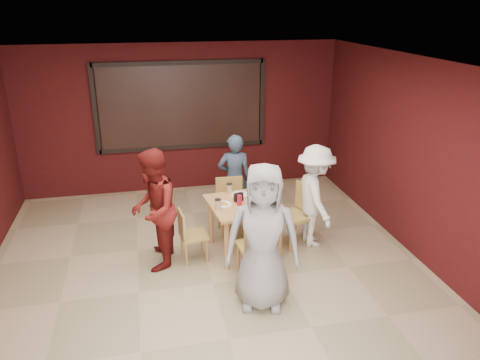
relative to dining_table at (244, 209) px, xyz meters
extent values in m
plane|color=tan|center=(-0.59, -0.76, -0.68)|extent=(7.00, 7.00, 0.00)
cube|color=black|center=(-0.59, 2.69, 0.97)|extent=(3.00, 0.02, 1.50)
cube|color=tan|center=(0.00, 0.00, 0.07)|extent=(1.10, 1.10, 0.04)
cylinder|color=tan|center=(-0.44, 0.34, -0.31)|extent=(0.07, 0.07, 0.74)
cylinder|color=tan|center=(0.35, 0.44, -0.31)|extent=(0.07, 0.07, 0.74)
cylinder|color=tan|center=(-0.34, -0.44, -0.31)|extent=(0.07, 0.07, 0.74)
cylinder|color=tan|center=(0.44, -0.34, -0.31)|extent=(0.07, 0.07, 0.74)
cylinder|color=white|center=(0.00, -0.31, 0.10)|extent=(0.25, 0.25, 0.01)
cone|color=gold|center=(0.00, -0.31, 0.12)|extent=(0.23, 0.23, 0.02)
cylinder|color=beige|center=(0.14, -0.41, 0.17)|extent=(0.09, 0.09, 0.14)
cylinder|color=black|center=(0.14, -0.41, 0.24)|extent=(0.09, 0.09, 0.01)
cylinder|color=white|center=(0.00, 0.31, 0.10)|extent=(0.25, 0.25, 0.01)
cone|color=gold|center=(0.00, 0.31, 0.12)|extent=(0.23, 0.23, 0.02)
cylinder|color=beige|center=(-0.13, 0.41, 0.17)|extent=(0.09, 0.09, 0.14)
cylinder|color=black|center=(-0.13, 0.41, 0.24)|extent=(0.09, 0.09, 0.01)
cylinder|color=white|center=(-0.31, 0.00, 0.10)|extent=(0.25, 0.25, 0.01)
cone|color=gold|center=(-0.31, 0.00, 0.12)|extent=(0.23, 0.23, 0.02)
cylinder|color=beige|center=(-0.41, -0.14, 0.17)|extent=(0.09, 0.09, 0.14)
cylinder|color=black|center=(-0.41, -0.14, 0.24)|extent=(0.09, 0.09, 0.01)
cylinder|color=white|center=(0.31, 0.00, 0.10)|extent=(0.25, 0.25, 0.01)
cone|color=gold|center=(0.31, 0.00, 0.12)|extent=(0.23, 0.23, 0.02)
cylinder|color=beige|center=(0.41, 0.14, 0.17)|extent=(0.09, 0.09, 0.14)
cylinder|color=black|center=(0.41, 0.14, 0.24)|extent=(0.09, 0.09, 0.01)
cylinder|color=beige|center=(0.08, -0.03, 0.15)|extent=(0.06, 0.06, 0.10)
cylinder|color=beige|center=(0.02, -0.08, 0.14)|extent=(0.05, 0.05, 0.08)
cylinder|color=#AF0C2B|center=(-0.08, -0.05, 0.17)|extent=(0.07, 0.07, 0.15)
cube|color=black|center=(-0.06, 0.08, 0.16)|extent=(0.15, 0.11, 0.12)
cube|color=#AA8742|center=(-0.01, -0.71, -0.23)|extent=(0.49, 0.49, 0.04)
cylinder|color=#AA8742|center=(0.15, -0.52, -0.47)|extent=(0.04, 0.04, 0.44)
cylinder|color=#AA8742|center=(-0.21, -0.55, -0.47)|extent=(0.04, 0.04, 0.44)
cylinder|color=#AA8742|center=(0.19, -0.87, -0.47)|extent=(0.04, 0.04, 0.44)
cylinder|color=#AA8742|center=(-0.17, -0.91, -0.47)|extent=(0.04, 0.04, 0.44)
cube|color=#AA8742|center=(0.01, -0.91, 0.03)|extent=(0.45, 0.08, 0.42)
cube|color=#AA8742|center=(-0.07, 0.61, -0.25)|extent=(0.44, 0.44, 0.04)
cylinder|color=#AA8742|center=(-0.25, 0.45, -0.47)|extent=(0.04, 0.04, 0.42)
cylinder|color=#AA8742|center=(0.09, 0.44, -0.47)|extent=(0.04, 0.04, 0.42)
cylinder|color=#AA8742|center=(-0.24, 0.79, -0.47)|extent=(0.04, 0.04, 0.42)
cylinder|color=#AA8742|center=(0.11, 0.78, -0.47)|extent=(0.04, 0.04, 0.42)
cube|color=#AA8742|center=(-0.07, 0.81, 0.00)|extent=(0.43, 0.05, 0.41)
cube|color=#AA8742|center=(-0.75, -0.08, -0.30)|extent=(0.41, 0.41, 0.04)
cylinder|color=#AA8742|center=(-0.59, -0.21, -0.50)|extent=(0.03, 0.03, 0.36)
cylinder|color=#AA8742|center=(-0.62, 0.08, -0.50)|extent=(0.03, 0.03, 0.36)
cylinder|color=#AA8742|center=(-0.88, -0.25, -0.50)|extent=(0.03, 0.03, 0.36)
cylinder|color=#AA8742|center=(-0.92, 0.05, -0.50)|extent=(0.03, 0.03, 0.36)
cube|color=#AA8742|center=(-0.92, -0.10, -0.09)|extent=(0.07, 0.37, 0.35)
cube|color=#AA8742|center=(0.78, 0.06, -0.22)|extent=(0.57, 0.57, 0.04)
cylinder|color=#AA8742|center=(0.55, 0.17, -0.46)|extent=(0.04, 0.04, 0.44)
cylinder|color=#AA8742|center=(0.66, -0.17, -0.46)|extent=(0.04, 0.04, 0.44)
cylinder|color=#AA8742|center=(0.90, 0.29, -0.46)|extent=(0.04, 0.04, 0.44)
cylinder|color=#AA8742|center=(1.01, -0.06, -0.46)|extent=(0.04, 0.04, 0.44)
cube|color=#AA8742|center=(0.97, 0.12, 0.04)|extent=(0.17, 0.44, 0.43)
imported|color=gray|center=(-0.07, -1.31, 0.22)|extent=(1.01, 0.80, 1.81)
imported|color=#324359|center=(0.08, 1.06, 0.07)|extent=(0.58, 0.42, 1.50)
imported|color=maroon|center=(-1.29, -0.11, 0.16)|extent=(0.76, 0.91, 1.69)
imported|color=white|center=(1.08, 0.02, 0.10)|extent=(0.59, 1.01, 1.56)
camera|label=1|loc=(-1.37, -5.99, 2.81)|focal=35.00mm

